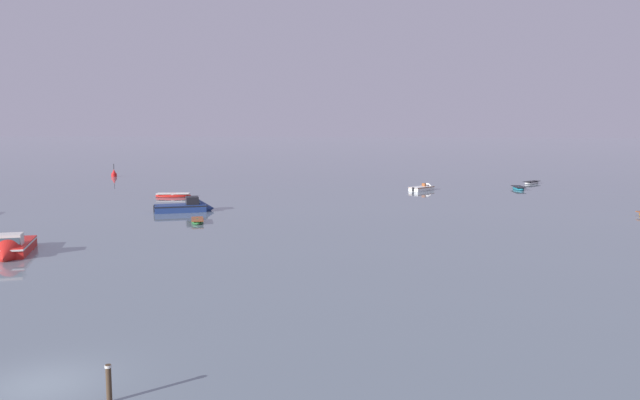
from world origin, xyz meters
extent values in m
plane|color=slate|center=(0.00, 0.00, 0.00)|extent=(800.00, 800.00, 0.00)
cube|color=red|center=(-14.31, 20.85, 0.25)|extent=(3.86, 5.54, 1.01)
cone|color=red|center=(-13.32, 18.36, 0.25)|extent=(2.47, 2.23, 2.02)
cube|color=silver|center=(-14.28, 20.79, 0.63)|extent=(3.94, 5.67, 0.11)
cube|color=silver|center=(-13.86, 19.71, 1.15)|extent=(1.94, 1.73, 0.78)
cube|color=#384751|center=(-13.63, 19.14, 1.20)|extent=(1.53, 0.82, 0.62)
cube|color=black|center=(-15.23, 23.17, 0.40)|extent=(0.49, 0.44, 0.72)
ellipsoid|color=white|center=(31.85, 77.78, 0.12)|extent=(3.14, 3.37, 0.54)
cube|color=black|center=(31.85, 77.78, 0.35)|extent=(2.94, 3.15, 0.07)
cube|color=black|center=(31.85, 77.78, 0.27)|extent=(0.94, 0.86, 0.05)
ellipsoid|color=red|center=(-15.15, 54.66, 0.15)|extent=(4.49, 2.23, 0.68)
cube|color=silver|center=(-15.15, 54.66, 0.44)|extent=(4.14, 2.14, 0.09)
cube|color=silver|center=(-15.15, 54.66, 0.34)|extent=(0.51, 1.35, 0.07)
ellipsoid|color=#23602D|center=(-5.91, 35.46, 0.11)|extent=(2.03, 3.33, 0.50)
cube|color=brown|center=(-5.91, 35.46, 0.32)|extent=(1.93, 3.09, 0.07)
cube|color=brown|center=(-5.91, 35.46, 0.25)|extent=(0.98, 0.50, 0.05)
ellipsoid|color=#197084|center=(28.34, 69.03, 0.13)|extent=(1.51, 3.80, 0.59)
cube|color=black|center=(28.34, 69.03, 0.38)|extent=(1.46, 3.50, 0.08)
cube|color=black|center=(28.34, 69.03, 0.29)|extent=(1.16, 0.31, 0.06)
cube|color=white|center=(15.18, 65.93, 0.18)|extent=(3.47, 3.88, 0.73)
cone|color=white|center=(16.36, 67.48, 0.18)|extent=(1.87, 1.81, 1.46)
cube|color=brown|center=(15.21, 65.97, 0.46)|extent=(3.55, 3.97, 0.08)
cube|color=brown|center=(15.53, 66.39, 0.75)|extent=(0.58, 0.55, 0.41)
cube|color=black|center=(14.09, 64.49, 0.29)|extent=(0.37, 0.36, 0.52)
cube|color=navy|center=(-9.86, 42.13, 0.25)|extent=(5.48, 3.92, 1.00)
cone|color=navy|center=(-7.43, 43.16, 0.25)|extent=(2.24, 2.46, 2.00)
cube|color=black|center=(-9.81, 42.15, 0.62)|extent=(5.60, 4.00, 0.11)
cube|color=black|center=(-8.75, 42.60, 1.13)|extent=(1.74, 1.93, 0.77)
cube|color=#384751|center=(-8.19, 42.84, 1.19)|extent=(0.85, 1.50, 0.62)
cube|color=black|center=(-12.14, 41.16, 0.40)|extent=(0.44, 0.49, 0.71)
cylinder|color=red|center=(-35.66, 82.52, 0.17)|extent=(0.90, 0.90, 0.70)
cone|color=red|center=(-35.66, 82.52, 0.87)|extent=(0.72, 0.72, 0.70)
cylinder|color=black|center=(-35.66, 82.52, 1.67)|extent=(0.10, 0.10, 0.90)
cylinder|color=#433323|center=(2.92, -0.97, 0.56)|extent=(0.18, 0.18, 1.39)
cylinder|color=silver|center=(2.92, -0.97, 1.19)|extent=(0.22, 0.22, 0.08)
camera|label=1|loc=(12.02, -19.46, 8.89)|focal=35.65mm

